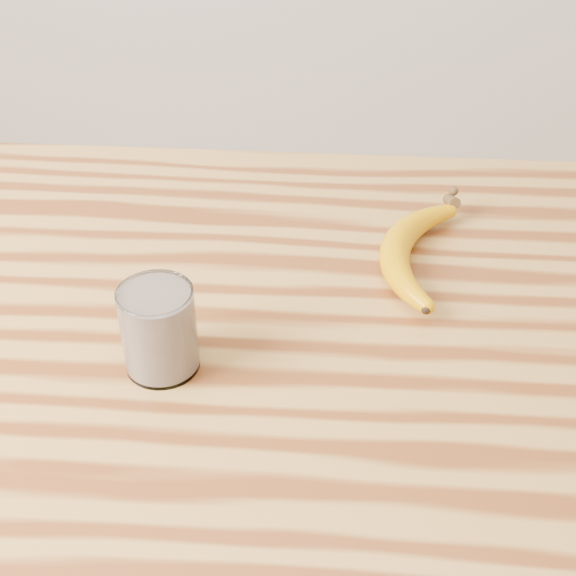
{
  "coord_description": "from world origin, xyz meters",
  "views": [
    {
      "loc": [
        0.23,
        -0.71,
        1.49
      ],
      "look_at": [
        0.18,
        0.01,
        0.93
      ],
      "focal_mm": 50.0,
      "sensor_mm": 36.0,
      "label": 1
    }
  ],
  "objects": [
    {
      "name": "table",
      "position": [
        0.0,
        0.0,
        0.77
      ],
      "size": [
        1.2,
        0.8,
        0.9
      ],
      "color": "#AA7B39",
      "rests_on": "ground"
    },
    {
      "name": "smoothie_glass",
      "position": [
        0.06,
        -0.09,
        0.95
      ],
      "size": [
        0.08,
        0.08,
        0.1
      ],
      "color": "white",
      "rests_on": "table"
    },
    {
      "name": "banana",
      "position": [
        0.31,
        0.12,
        0.92
      ],
      "size": [
        0.18,
        0.33,
        0.04
      ],
      "primitive_type": null,
      "rotation": [
        0.0,
        0.0,
        -0.21
      ],
      "color": "#C98700",
      "rests_on": "table"
    }
  ]
}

